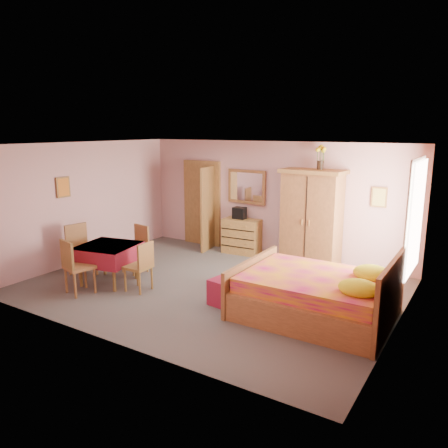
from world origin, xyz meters
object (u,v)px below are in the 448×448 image
Objects in this scene: chair_south at (79,266)px; chair_east at (138,266)px; floor_lamp at (287,220)px; bench at (242,285)px; chest_of_drawers at (242,236)px; stereo at (239,213)px; sunflower_vase at (321,157)px; wardrobe at (311,219)px; chair_north at (135,249)px; bed at (315,283)px; chair_west at (82,250)px; dining_table at (109,264)px; wall_mirror at (247,187)px.

chair_south is 1.02m from chair_east.
bench is at bearing -83.54° from floor_lamp.
chest_of_drawers is at bearing -9.46° from chair_east.
stereo is 3.16m from chair_east.
wardrobe is at bearing -150.52° from sunflower_vase.
bed is at bearing -171.89° from chair_north.
floor_lamp is 1.76× the size of chair_west.
sunflower_vase is 0.38× the size of bench.
floor_lamp is at bearing 96.46° from bench.
chair_east is at bearing -114.51° from floor_lamp.
wardrobe reaches higher than stereo.
dining_table is 0.77m from chair_west.
wardrobe is (0.62, -0.17, 0.13)m from floor_lamp.
floor_lamp is (1.09, 0.13, 0.49)m from chest_of_drawers.
stereo is 0.29× the size of dining_table.
dining_table is (-1.14, -3.28, -1.18)m from wall_mirror.
chair_north reaches higher than bench.
wall_mirror is 1.09× the size of chair_east.
chest_of_drawers is 0.37× the size of bed.
chair_north is 0.94× the size of chair_west.
chest_of_drawers is 0.87× the size of chair_south.
chair_east is at bearing -95.58° from stereo.
dining_table is 0.99× the size of chair_west.
wardrobe reaches higher than chair_north.
wall_mirror is 3.45× the size of stereo.
chest_of_drawers is at bearing 87.54° from chair_south.
wall_mirror is at bearing 175.76° from floor_lamp.
stereo is 2.89m from bench.
chair_south is (-0.03, -0.66, 0.13)m from dining_table.
wall_mirror reaches higher than chest_of_drawers.
chair_east is (-0.38, -3.08, 0.05)m from chest_of_drawers.
chair_south is (-3.87, -1.29, -0.04)m from bed.
bed reaches higher than chest_of_drawers.
chair_west is at bearing -117.63° from wall_mirror.
wardrobe is 2.64m from bed.
chair_west reaches higher than chair_south.
dining_table is (-1.14, -3.07, -0.04)m from chest_of_drawers.
wall_mirror reaches higher than dining_table.
dining_table is at bearing 99.23° from chair_west.
stereo is at bearing 161.30° from chest_of_drawers.
chair_south is at bearing -111.21° from chest_of_drawers.
floor_lamp is 0.87× the size of wardrobe.
wall_mirror is at bearing 174.14° from wardrobe.
stereo is 0.58× the size of sunflower_vase.
chair_east is at bearing 146.03° from chair_north.
stereo is 1.17m from floor_lamp.
bed is (1.00, -2.39, -0.49)m from wardrobe.
wall_mirror is 1.00× the size of chair_south.
bed is (2.71, -2.43, 0.13)m from chest_of_drawers.
chair_south is 1.01m from chair_west.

